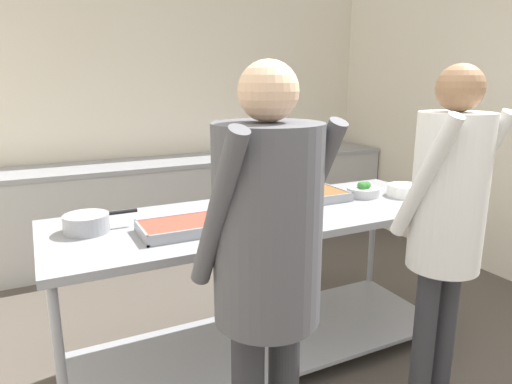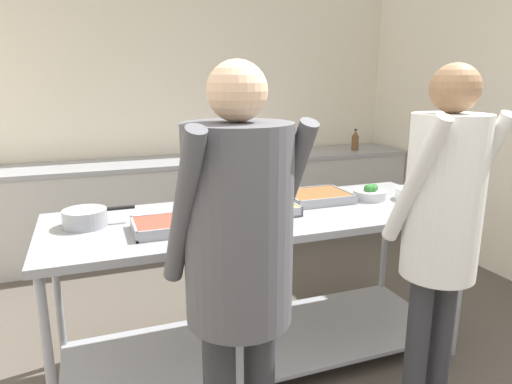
{
  "view_description": "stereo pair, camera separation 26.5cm",
  "coord_description": "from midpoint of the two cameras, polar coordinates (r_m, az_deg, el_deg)",
  "views": [
    {
      "loc": [
        -1.24,
        -0.93,
        1.68
      ],
      "look_at": [
        -0.1,
        1.38,
        1.04
      ],
      "focal_mm": 32.0,
      "sensor_mm": 36.0,
      "label": 1
    },
    {
      "loc": [
        -1.0,
        -1.04,
        1.68
      ],
      "look_at": [
        -0.1,
        1.38,
        1.04
      ],
      "focal_mm": 32.0,
      "sensor_mm": 36.0,
      "label": 2
    }
  ],
  "objects": [
    {
      "name": "serving_counter",
      "position": [
        2.69,
        -1.9,
        -8.88
      ],
      "size": [
        2.37,
        0.84,
        0.94
      ],
      "color": "gray",
      "rests_on": "ground_plane"
    },
    {
      "name": "back_counter",
      "position": [
        4.64,
        -11.45,
        -1.56
      ],
      "size": [
        4.56,
        0.65,
        0.91
      ],
      "color": "#A8A8A8",
      "rests_on": "ground_plane"
    },
    {
      "name": "serving_tray_roast",
      "position": [
        2.32,
        -11.75,
        -4.32
      ],
      "size": [
        0.48,
        0.27,
        0.05
      ],
      "color": "gray",
      "rests_on": "serving_counter"
    },
    {
      "name": "guest_serving_right",
      "position": [
        2.25,
        19.77,
        -2.06
      ],
      "size": [
        0.44,
        0.35,
        1.74
      ],
      "color": "#2D2D33",
      "rests_on": "ground_plane"
    },
    {
      "name": "water_bottle",
      "position": [
        5.2,
        7.86,
        6.52
      ],
      "size": [
        0.08,
        0.08,
        0.23
      ],
      "color": "brown",
      "rests_on": "back_counter"
    },
    {
      "name": "sauce_pan",
      "position": [
        2.46,
        -23.35,
        -3.56
      ],
      "size": [
        0.36,
        0.22,
        0.09
      ],
      "color": "gray",
      "rests_on": "serving_counter"
    },
    {
      "name": "serving_tray_greens",
      "position": [
        2.57,
        -2.15,
        -2.23
      ],
      "size": [
        0.4,
        0.28,
        0.05
      ],
      "color": "gray",
      "rests_on": "serving_counter"
    },
    {
      "name": "serving_tray_vegetables",
      "position": [
        2.89,
        4.5,
        -0.45
      ],
      "size": [
        0.39,
        0.32,
        0.05
      ],
      "color": "gray",
      "rests_on": "serving_counter"
    },
    {
      "name": "wall_right",
      "position": [
        4.49,
        24.32,
        8.25
      ],
      "size": [
        0.06,
        3.84,
        2.65
      ],
      "color": "beige",
      "rests_on": "ground_plane"
    },
    {
      "name": "broccoli_bowl",
      "position": [
        3.0,
        10.82,
        0.15
      ],
      "size": [
        0.21,
        0.21,
        0.1
      ],
      "color": "#B2B2B7",
      "rests_on": "serving_counter"
    },
    {
      "name": "wall_rear",
      "position": [
        4.85,
        -13.11,
        9.45
      ],
      "size": [
        4.72,
        0.06,
        2.65
      ],
      "color": "beige",
      "rests_on": "ground_plane"
    },
    {
      "name": "guest_serving_left",
      "position": [
        1.67,
        -3.15,
        -7.3
      ],
      "size": [
        0.54,
        0.41,
        1.74
      ],
      "color": "#2D2D33",
      "rests_on": "ground_plane"
    },
    {
      "name": "plate_stack",
      "position": [
        3.08,
        15.82,
        0.17
      ],
      "size": [
        0.23,
        0.23,
        0.07
      ],
      "color": "white",
      "rests_on": "serving_counter"
    }
  ]
}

